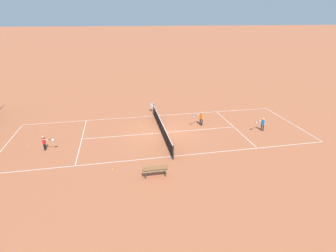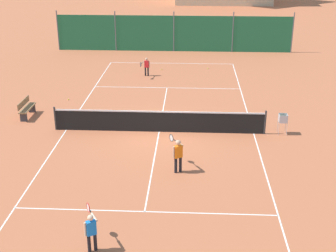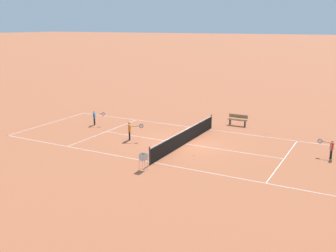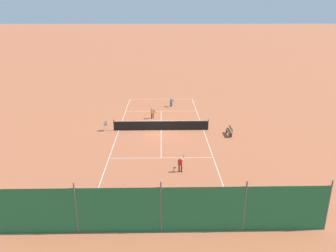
{
  "view_description": "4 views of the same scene",
  "coord_description": "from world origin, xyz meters",
  "px_view_note": "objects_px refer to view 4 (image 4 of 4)",
  "views": [
    {
      "loc": [
        -19.61,
        3.34,
        8.86
      ],
      "look_at": [
        -1.36,
        -0.27,
        1.14
      ],
      "focal_mm": 28.0,
      "sensor_mm": 36.0,
      "label": 1
    },
    {
      "loc": [
        1.37,
        -18.75,
        7.9
      ],
      "look_at": [
        0.47,
        -1.52,
        0.9
      ],
      "focal_mm": 50.0,
      "sensor_mm": 36.0,
      "label": 2
    },
    {
      "loc": [
        22.31,
        10.61,
        7.61
      ],
      "look_at": [
        0.24,
        -1.14,
        1.12
      ],
      "focal_mm": 42.0,
      "sensor_mm": 36.0,
      "label": 3
    },
    {
      "loc": [
        -0.07,
        29.85,
        10.85
      ],
      "look_at": [
        -0.65,
        0.78,
        0.69
      ],
      "focal_mm": 35.0,
      "sensor_mm": 36.0,
      "label": 4
    }
  ],
  "objects_px": {
    "tennis_ball_by_net_left": "(220,145)",
    "ball_hopper": "(106,124)",
    "tennis_ball_alley_left": "(169,181)",
    "tennis_net": "(161,125)",
    "player_far_baseline": "(181,163)",
    "courtside_bench": "(229,131)",
    "tennis_ball_service_box": "(177,104)",
    "player_far_service": "(171,101)",
    "tennis_ball_by_net_right": "(140,135)",
    "tennis_ball_near_corner": "(166,101)",
    "tennis_ball_far_corner": "(125,184)",
    "player_near_baseline": "(152,112)"
  },
  "relations": [
    {
      "from": "tennis_ball_by_net_left",
      "to": "ball_hopper",
      "type": "relative_size",
      "value": 0.07
    },
    {
      "from": "tennis_ball_alley_left",
      "to": "tennis_ball_far_corner",
      "type": "bearing_deg",
      "value": 7.81
    },
    {
      "from": "player_far_baseline",
      "to": "tennis_ball_near_corner",
      "type": "height_order",
      "value": "player_far_baseline"
    },
    {
      "from": "tennis_ball_service_box",
      "to": "courtside_bench",
      "type": "distance_m",
      "value": 11.53
    },
    {
      "from": "tennis_ball_alley_left",
      "to": "ball_hopper",
      "type": "distance_m",
      "value": 11.73
    },
    {
      "from": "tennis_ball_by_net_left",
      "to": "tennis_ball_near_corner",
      "type": "height_order",
      "value": "same"
    },
    {
      "from": "tennis_net",
      "to": "player_far_baseline",
      "type": "distance_m",
      "value": 8.85
    },
    {
      "from": "tennis_ball_by_net_left",
      "to": "tennis_ball_near_corner",
      "type": "relative_size",
      "value": 1.0
    },
    {
      "from": "tennis_ball_by_net_left",
      "to": "tennis_ball_far_corner",
      "type": "distance_m",
      "value": 9.91
    },
    {
      "from": "tennis_net",
      "to": "tennis_ball_service_box",
      "type": "xyz_separation_m",
      "value": [
        -1.99,
        -9.18,
        -0.47
      ]
    },
    {
      "from": "tennis_ball_alley_left",
      "to": "tennis_ball_by_net_left",
      "type": "bearing_deg",
      "value": -125.95
    },
    {
      "from": "tennis_ball_alley_left",
      "to": "tennis_ball_far_corner",
      "type": "relative_size",
      "value": 1.0
    },
    {
      "from": "tennis_ball_by_net_left",
      "to": "tennis_ball_far_corner",
      "type": "relative_size",
      "value": 1.0
    },
    {
      "from": "courtside_bench",
      "to": "tennis_ball_alley_left",
      "type": "bearing_deg",
      "value": 56.34
    },
    {
      "from": "tennis_ball_by_net_left",
      "to": "courtside_bench",
      "type": "xyz_separation_m",
      "value": [
        -1.32,
        -2.54,
        0.42
      ]
    },
    {
      "from": "tennis_ball_far_corner",
      "to": "courtside_bench",
      "type": "xyz_separation_m",
      "value": [
        -8.75,
        -9.11,
        0.42
      ]
    },
    {
      "from": "tennis_ball_alley_left",
      "to": "ball_hopper",
      "type": "xyz_separation_m",
      "value": [
        5.86,
        -10.14,
        0.63
      ]
    },
    {
      "from": "tennis_net",
      "to": "player_far_service",
      "type": "bearing_deg",
      "value": -98.37
    },
    {
      "from": "tennis_net",
      "to": "tennis_ball_service_box",
      "type": "relative_size",
      "value": 139.09
    },
    {
      "from": "courtside_bench",
      "to": "tennis_ball_by_net_right",
      "type": "bearing_deg",
      "value": 0.15
    },
    {
      "from": "player_far_baseline",
      "to": "player_near_baseline",
      "type": "bearing_deg",
      "value": -79.41
    },
    {
      "from": "player_far_service",
      "to": "player_far_baseline",
      "type": "relative_size",
      "value": 1.01
    },
    {
      "from": "tennis_net",
      "to": "player_near_baseline",
      "type": "xyz_separation_m",
      "value": [
        0.93,
        -3.67,
        0.23
      ]
    },
    {
      "from": "player_far_baseline",
      "to": "ball_hopper",
      "type": "relative_size",
      "value": 1.26
    },
    {
      "from": "player_far_service",
      "to": "tennis_ball_alley_left",
      "type": "xyz_separation_m",
      "value": [
        0.68,
        18.55,
        -0.63
      ]
    },
    {
      "from": "player_near_baseline",
      "to": "tennis_ball_near_corner",
      "type": "relative_size",
      "value": 19.07
    },
    {
      "from": "tennis_ball_alley_left",
      "to": "tennis_net",
      "type": "bearing_deg",
      "value": -86.91
    },
    {
      "from": "player_near_baseline",
      "to": "tennis_ball_by_net_left",
      "type": "xyz_separation_m",
      "value": [
        -5.95,
        7.7,
        -0.7
      ]
    },
    {
      "from": "tennis_ball_far_corner",
      "to": "tennis_ball_by_net_left",
      "type": "bearing_deg",
      "value": -138.49
    },
    {
      "from": "courtside_bench",
      "to": "tennis_ball_far_corner",
      "type": "bearing_deg",
      "value": 46.15
    },
    {
      "from": "tennis_ball_by_net_right",
      "to": "tennis_ball_by_net_left",
      "type": "bearing_deg",
      "value": 160.12
    },
    {
      "from": "player_near_baseline",
      "to": "tennis_ball_near_corner",
      "type": "bearing_deg",
      "value": -102.37
    },
    {
      "from": "player_far_service",
      "to": "tennis_ball_alley_left",
      "type": "relative_size",
      "value": 17.15
    },
    {
      "from": "tennis_ball_alley_left",
      "to": "tennis_ball_by_net_right",
      "type": "xyz_separation_m",
      "value": [
        2.48,
        -8.68,
        0.0
      ]
    },
    {
      "from": "courtside_bench",
      "to": "player_near_baseline",
      "type": "bearing_deg",
      "value": -35.38
    },
    {
      "from": "player_far_baseline",
      "to": "tennis_ball_alley_left",
      "type": "distance_m",
      "value": 1.79
    },
    {
      "from": "tennis_ball_service_box",
      "to": "courtside_bench",
      "type": "relative_size",
      "value": 0.04
    },
    {
      "from": "tennis_ball_far_corner",
      "to": "ball_hopper",
      "type": "distance_m",
      "value": 10.96
    },
    {
      "from": "player_far_baseline",
      "to": "tennis_ball_by_net_left",
      "type": "xyz_separation_m",
      "value": [
        -3.63,
        -4.71,
        -0.62
      ]
    },
    {
      "from": "tennis_ball_near_corner",
      "to": "tennis_net",
      "type": "bearing_deg",
      "value": 86.48
    },
    {
      "from": "tennis_ball_by_net_left",
      "to": "tennis_ball_by_net_right",
      "type": "xyz_separation_m",
      "value": [
        6.95,
        -2.51,
        0.0
      ]
    },
    {
      "from": "player_far_service",
      "to": "tennis_ball_by_net_left",
      "type": "height_order",
      "value": "player_far_service"
    },
    {
      "from": "tennis_ball_near_corner",
      "to": "ball_hopper",
      "type": "xyz_separation_m",
      "value": [
        5.98,
        11.04,
        0.63
      ]
    },
    {
      "from": "player_far_service",
      "to": "tennis_ball_near_corner",
      "type": "height_order",
      "value": "player_far_service"
    },
    {
      "from": "tennis_net",
      "to": "tennis_ball_service_box",
      "type": "distance_m",
      "value": 9.4
    },
    {
      "from": "tennis_net",
      "to": "player_near_baseline",
      "type": "bearing_deg",
      "value": -75.8
    },
    {
      "from": "tennis_ball_near_corner",
      "to": "ball_hopper",
      "type": "relative_size",
      "value": 0.07
    },
    {
      "from": "tennis_net",
      "to": "ball_hopper",
      "type": "bearing_deg",
      "value": 0.55
    },
    {
      "from": "tennis_ball_near_corner",
      "to": "courtside_bench",
      "type": "relative_size",
      "value": 0.04
    },
    {
      "from": "tennis_ball_service_box",
      "to": "tennis_ball_near_corner",
      "type": "bearing_deg",
      "value": -54.11
    }
  ]
}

